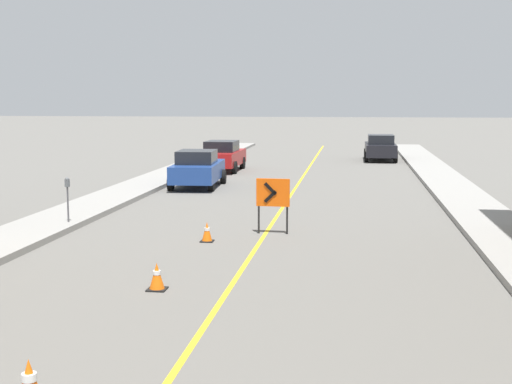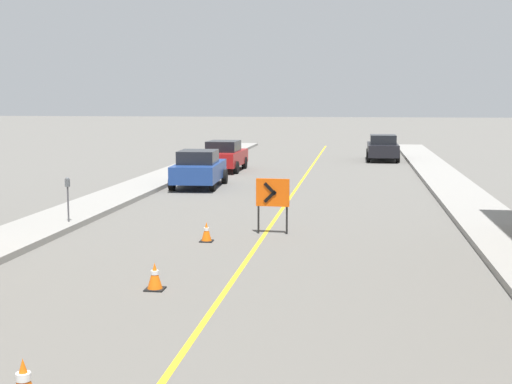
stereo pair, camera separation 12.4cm
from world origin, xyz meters
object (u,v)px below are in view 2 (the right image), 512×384
at_px(traffic_cone_fifth, 206,232).
at_px(arrow_barricade_primary, 273,195).
at_px(parked_car_curb_mid, 224,156).
at_px(parked_car_curb_far, 383,148).
at_px(parking_meter_near_curb, 68,190).
at_px(traffic_cone_third, 24,384).
at_px(parked_car_curb_near, 199,169).
at_px(traffic_cone_fourth, 155,276).

distance_m(traffic_cone_fifth, arrow_barricade_primary, 2.26).
relative_size(traffic_cone_fifth, parked_car_curb_mid, 0.12).
xyz_separation_m(parked_car_curb_far, parking_meter_near_curb, (-9.89, -24.37, 0.31)).
distance_m(traffic_cone_third, parked_car_curb_far, 36.61).
xyz_separation_m(traffic_cone_third, parked_car_curb_far, (5.50, 36.19, 0.48)).
xyz_separation_m(traffic_cone_fifth, parked_car_curb_mid, (-2.98, 18.32, 0.54)).
bearing_deg(traffic_cone_third, parking_meter_near_curb, 110.38).
relative_size(parked_car_curb_near, parked_car_curb_mid, 1.01).
xyz_separation_m(parked_car_curb_mid, parking_meter_near_curb, (-1.47, -16.88, 0.31)).
xyz_separation_m(parked_car_curb_mid, parked_car_curb_far, (8.42, 7.49, 0.00)).
bearing_deg(parked_car_curb_mid, traffic_cone_fifth, -79.75).
xyz_separation_m(arrow_barricade_primary, parked_car_curb_far, (3.83, 24.45, -0.30)).
bearing_deg(parking_meter_near_curb, traffic_cone_third, -69.62).
height_order(arrow_barricade_primary, parked_car_curb_far, parked_car_curb_far).
distance_m(arrow_barricade_primary, parked_car_curb_near, 11.01).
bearing_deg(parked_car_curb_mid, parking_meter_near_curb, -93.97).
bearing_deg(traffic_cone_third, arrow_barricade_primary, 81.93).
height_order(traffic_cone_fifth, parked_car_curb_far, parked_car_curb_far).
bearing_deg(parked_car_curb_far, parked_car_curb_mid, -138.68).
height_order(parked_car_curb_mid, parked_car_curb_far, same).
distance_m(traffic_cone_third, traffic_cone_fourth, 5.53).
height_order(traffic_cone_fourth, parked_car_curb_mid, parked_car_curb_mid).
xyz_separation_m(parked_car_curb_near, parked_car_curb_far, (8.22, 14.36, 0.00)).
bearing_deg(parking_meter_near_curb, arrow_barricade_primary, -0.78).
distance_m(parked_car_curb_mid, parking_meter_near_curb, 16.95).
xyz_separation_m(arrow_barricade_primary, parked_car_curb_near, (-4.39, 10.10, -0.30)).
bearing_deg(parking_meter_near_curb, parked_car_curb_mid, 85.03).
relative_size(parked_car_curb_mid, parked_car_curb_far, 1.00).
distance_m(traffic_cone_third, parked_car_curb_near, 22.01).
distance_m(traffic_cone_fifth, parking_meter_near_curb, 4.75).
height_order(traffic_cone_fifth, arrow_barricade_primary, arrow_barricade_primary).
distance_m(parked_car_curb_near, parked_car_curb_mid, 6.87).
height_order(parked_car_curb_near, parked_car_curb_mid, same).
height_order(arrow_barricade_primary, parked_car_curb_mid, parked_car_curb_mid).
bearing_deg(parked_car_curb_far, traffic_cone_third, -98.94).
height_order(traffic_cone_fifth, parked_car_curb_mid, parked_car_curb_mid).
bearing_deg(traffic_cone_third, parked_car_curb_mid, 95.82).
distance_m(traffic_cone_fifth, parked_car_curb_far, 26.38).
height_order(parked_car_curb_near, parking_meter_near_curb, parked_car_curb_near).
bearing_deg(parked_car_curb_near, parking_meter_near_curb, -102.61).
xyz_separation_m(traffic_cone_third, parked_car_curb_mid, (-2.93, 28.71, 0.48)).
distance_m(traffic_cone_third, parked_car_curb_mid, 28.86).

